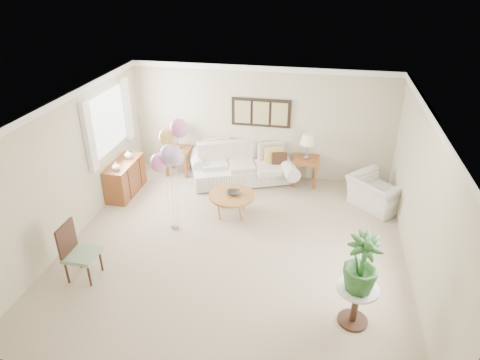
{
  "coord_description": "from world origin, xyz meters",
  "views": [
    {
      "loc": [
        1.31,
        -6.18,
        4.66
      ],
      "look_at": [
        -0.02,
        0.6,
        1.05
      ],
      "focal_mm": 32.0,
      "sensor_mm": 36.0,
      "label": 1
    }
  ],
  "objects_px": {
    "sofa": "(242,166)",
    "coffee_table": "(232,196)",
    "armchair": "(377,193)",
    "balloon_cluster": "(170,148)",
    "accent_chair": "(77,251)"
  },
  "relations": [
    {
      "from": "sofa",
      "to": "balloon_cluster",
      "type": "height_order",
      "value": "balloon_cluster"
    },
    {
      "from": "coffee_table",
      "to": "balloon_cluster",
      "type": "bearing_deg",
      "value": -142.69
    },
    {
      "from": "sofa",
      "to": "coffee_table",
      "type": "distance_m",
      "value": 1.53
    },
    {
      "from": "sofa",
      "to": "coffee_table",
      "type": "xyz_separation_m",
      "value": [
        0.07,
        -1.53,
        0.07
      ]
    },
    {
      "from": "sofa",
      "to": "accent_chair",
      "type": "relative_size",
      "value": 2.79
    },
    {
      "from": "balloon_cluster",
      "to": "armchair",
      "type": "bearing_deg",
      "value": 22.31
    },
    {
      "from": "armchair",
      "to": "coffee_table",
      "type": "bearing_deg",
      "value": 60.18
    },
    {
      "from": "sofa",
      "to": "coffee_table",
      "type": "bearing_deg",
      "value": -87.29
    },
    {
      "from": "coffee_table",
      "to": "armchair",
      "type": "xyz_separation_m",
      "value": [
        2.89,
        0.86,
        -0.09
      ]
    },
    {
      "from": "armchair",
      "to": "balloon_cluster",
      "type": "distance_m",
      "value": 4.36
    },
    {
      "from": "coffee_table",
      "to": "accent_chair",
      "type": "xyz_separation_m",
      "value": [
        -2.03,
        -2.33,
        0.08
      ]
    },
    {
      "from": "accent_chair",
      "to": "coffee_table",
      "type": "bearing_deg",
      "value": 49.02
    },
    {
      "from": "coffee_table",
      "to": "balloon_cluster",
      "type": "distance_m",
      "value": 1.73
    },
    {
      "from": "coffee_table",
      "to": "accent_chair",
      "type": "bearing_deg",
      "value": -130.98
    },
    {
      "from": "balloon_cluster",
      "to": "sofa",
      "type": "bearing_deg",
      "value": 68.85
    }
  ]
}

